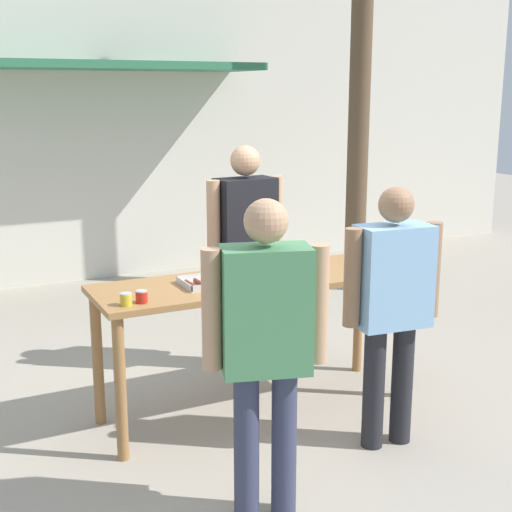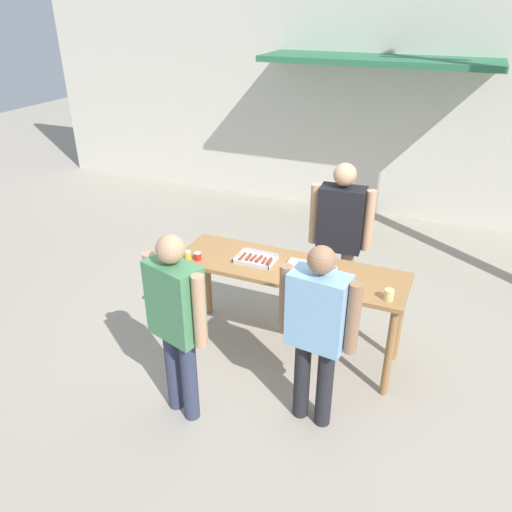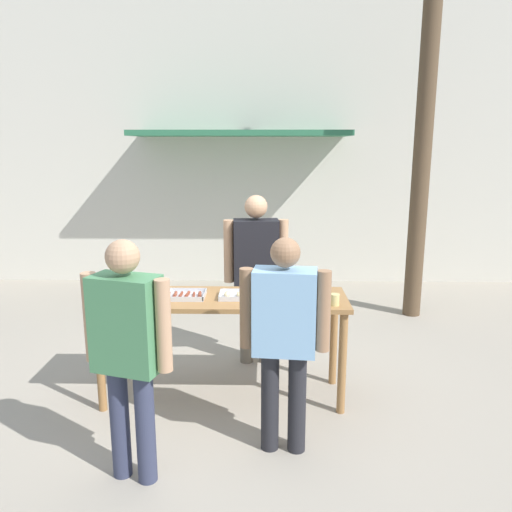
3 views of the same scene
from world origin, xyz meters
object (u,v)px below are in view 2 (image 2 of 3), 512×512
beer_cup (389,295)px  person_server_behind_table (340,231)px  food_tray_sausages (256,259)px  food_tray_buns (310,270)px  person_customer_with_cup (317,325)px  condiment_jar_ketchup (197,256)px  condiment_jar_mustard (188,255)px  person_customer_holding_hotdog (176,315)px

beer_cup → person_server_behind_table: 1.17m
food_tray_sausages → person_server_behind_table: (0.61, 0.76, 0.09)m
food_tray_buns → person_customer_with_cup: (0.31, -0.79, -0.01)m
food_tray_buns → condiment_jar_ketchup: (-1.05, -0.20, 0.02)m
condiment_jar_mustard → person_server_behind_table: (1.23, 0.97, 0.06)m
food_tray_sausages → beer_cup: (1.28, -0.21, 0.03)m
condiment_jar_mustard → person_customer_with_cup: person_customer_with_cup is taller
condiment_jar_ketchup → beer_cup: (1.80, -0.01, 0.01)m
condiment_jar_ketchup → person_customer_with_cup: bearing=-23.6°
food_tray_sausages → condiment_jar_ketchup: 0.56m
beer_cup → person_customer_with_cup: bearing=-126.5°
food_tray_sausages → person_customer_holding_hotdog: size_ratio=0.22×
beer_cup → person_server_behind_table: (-0.67, 0.96, 0.05)m
food_tray_buns → person_server_behind_table: (0.08, 0.76, 0.08)m
condiment_jar_mustard → person_customer_with_cup: 1.57m
beer_cup → person_customer_holding_hotdog: bearing=-147.3°
condiment_jar_mustard → beer_cup: 1.89m
person_server_behind_table → beer_cup: bearing=-59.4°
food_tray_buns → beer_cup: size_ratio=4.69×
beer_cup → food_tray_sausages: bearing=170.9°
food_tray_sausages → beer_cup: size_ratio=3.80×
person_customer_with_cup → food_tray_sausages: bearing=-37.4°
condiment_jar_ketchup → person_server_behind_table: person_server_behind_table is taller
food_tray_sausages → person_customer_with_cup: 1.16m
food_tray_sausages → person_customer_holding_hotdog: 1.16m
food_tray_sausages → condiment_jar_mustard: bearing=-161.2°
condiment_jar_mustard → person_customer_with_cup: (1.46, -0.58, -0.02)m
condiment_jar_mustard → person_customer_with_cup: bearing=-21.7°
food_tray_buns → condiment_jar_mustard: condiment_jar_mustard is taller
food_tray_buns → person_customer_with_cup: 0.85m
food_tray_sausages → condiment_jar_ketchup: bearing=-159.1°
food_tray_sausages → condiment_jar_mustard: 0.65m
food_tray_buns → person_server_behind_table: size_ratio=0.26×
person_customer_holding_hotdog → person_customer_with_cup: (1.03, 0.35, -0.03)m
food_tray_buns → person_customer_with_cup: bearing=-68.8°
condiment_jar_mustard → person_server_behind_table: size_ratio=0.04×
beer_cup → person_customer_holding_hotdog: (-1.46, -0.94, -0.00)m
condiment_jar_mustard → person_customer_holding_hotdog: (0.43, -0.93, 0.01)m
person_server_behind_table → person_customer_with_cup: (0.23, -1.55, -0.09)m
person_server_behind_table → food_tray_sausages: bearing=-133.0°
food_tray_buns → condiment_jar_mustard: size_ratio=6.06×
beer_cup → condiment_jar_ketchup: bearing=179.8°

